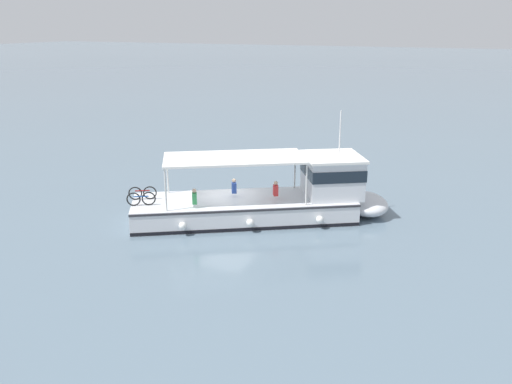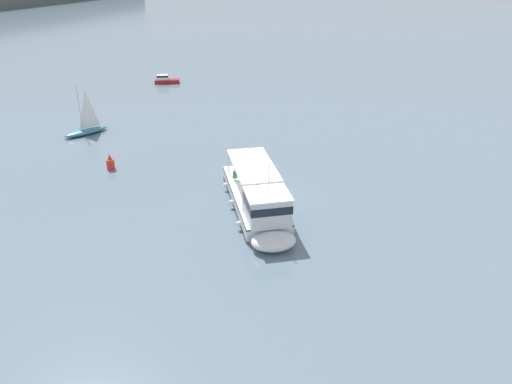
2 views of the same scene
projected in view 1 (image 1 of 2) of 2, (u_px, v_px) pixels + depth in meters
ground_plane at (226, 214)px, 26.92m from camera, size 400.00×400.00×0.00m
ferry_main at (276, 199)px, 26.11m from camera, size 12.42×9.36×5.32m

